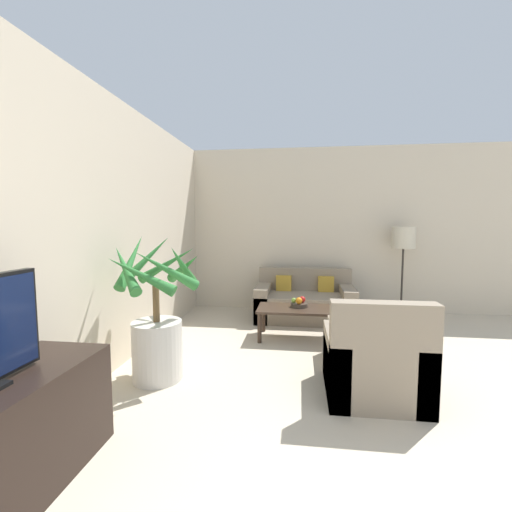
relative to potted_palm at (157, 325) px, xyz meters
name	(u,v)px	position (x,y,z in m)	size (l,w,h in m)	color
wall_back	(387,230)	(2.72, 2.85, 0.83)	(8.04, 0.06, 2.70)	beige
wall_left	(85,236)	(-0.53, -0.21, 0.83)	(0.06, 7.67, 2.70)	beige
potted_palm	(157,325)	(0.00, 0.00, 0.00)	(0.88, 0.89, 1.37)	beige
sofa_loveseat	(305,302)	(1.39, 2.26, -0.26)	(1.46, 0.85, 0.75)	gray
floor_lamp	(404,241)	(2.88, 2.52, 0.67)	(0.34, 0.34, 1.41)	#2D2823
coffee_table	(297,312)	(1.28, 1.32, -0.17)	(0.99, 0.55, 0.40)	#38281E
fruit_bowl	(299,305)	(1.31, 1.37, -0.10)	(0.22, 0.22, 0.05)	#42382D
apple_red	(302,299)	(1.35, 1.41, -0.03)	(0.08, 0.08, 0.08)	red
apple_green	(294,300)	(1.24, 1.37, -0.04)	(0.07, 0.07, 0.07)	olive
orange_fruit	(299,301)	(1.30, 1.32, -0.03)	(0.08, 0.08, 0.08)	orange
armchair	(374,364)	(1.94, -0.07, -0.24)	(0.79, 0.78, 0.87)	gray
ottoman	(355,342)	(1.90, 0.67, -0.31)	(0.53, 0.52, 0.42)	gray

